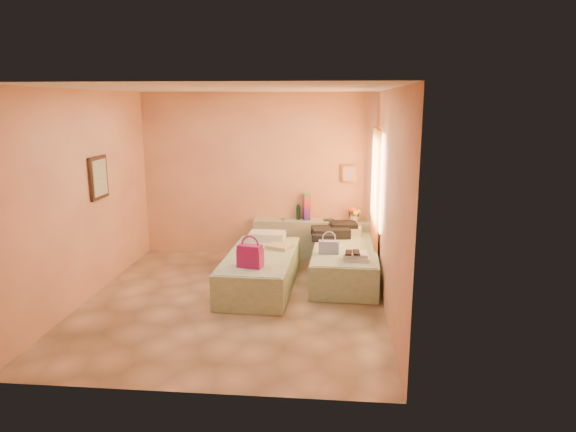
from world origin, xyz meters
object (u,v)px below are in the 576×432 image
at_px(bed_left, 260,270).
at_px(magenta_handbag, 250,256).
at_px(green_book, 329,220).
at_px(blue_handbag, 329,247).
at_px(bed_right, 345,263).
at_px(water_bottle, 298,212).
at_px(flower_vase, 354,213).
at_px(towel_stack, 357,256).
at_px(headboard_ledge, 313,239).

relative_size(bed_left, magenta_handbag, 6.15).
xyz_separation_m(bed_left, magenta_handbag, (-0.04, -0.59, 0.40)).
xyz_separation_m(green_book, blue_handbag, (0.02, -1.44, -0.07)).
relative_size(bed_right, water_bottle, 7.92).
xyz_separation_m(flower_vase, towel_stack, (-0.01, -1.66, -0.25)).
distance_m(bed_right, green_book, 1.19).
distance_m(flower_vase, towel_stack, 1.68).
distance_m(blue_handbag, towel_stack, 0.48).
height_order(green_book, magenta_handbag, magenta_handbag).
xyz_separation_m(bed_right, towel_stack, (0.15, -0.63, 0.30)).
height_order(bed_right, green_book, green_book).
xyz_separation_m(bed_right, green_book, (-0.26, 1.08, 0.41)).
bearing_deg(bed_right, water_bottle, 126.99).
bearing_deg(blue_handbag, flower_vase, 74.12).
bearing_deg(headboard_ledge, magenta_handbag, -109.33).
bearing_deg(flower_vase, headboard_ledge, 178.02).
relative_size(bed_left, bed_right, 1.00).
xyz_separation_m(bed_left, blue_handbag, (0.98, 0.12, 0.34)).
bearing_deg(flower_vase, towel_stack, -90.38).
distance_m(bed_left, flower_vase, 2.12).
bearing_deg(towel_stack, water_bottle, 118.13).
height_order(magenta_handbag, towel_stack, magenta_handbag).
bearing_deg(bed_right, towel_stack, -75.27).
bearing_deg(headboard_ledge, blue_handbag, -78.73).
relative_size(headboard_ledge, water_bottle, 8.12).
distance_m(headboard_ledge, flower_vase, 0.83).
relative_size(headboard_ledge, towel_stack, 5.86).
bearing_deg(blue_handbag, headboard_ledge, 101.47).
relative_size(flower_vase, magenta_handbag, 0.90).
bearing_deg(bed_left, blue_handbag, 8.55).
distance_m(bed_left, towel_stack, 1.41).
bearing_deg(green_book, blue_handbag, -107.90).
relative_size(flower_vase, towel_stack, 0.84).
bearing_deg(green_book, magenta_handbag, -133.76).
relative_size(headboard_ledge, flower_vase, 6.99).
xyz_separation_m(bed_right, blue_handbag, (-0.24, -0.36, 0.34)).
distance_m(headboard_ledge, bed_left, 1.68).
bearing_deg(bed_right, magenta_handbag, -138.09).
bearing_deg(blue_handbag, green_book, 91.01).
xyz_separation_m(headboard_ledge, magenta_handbag, (-0.74, -2.12, 0.33)).
bearing_deg(green_book, bed_left, -140.43).
xyz_separation_m(bed_left, green_book, (0.96, 1.56, 0.41)).
bearing_deg(green_book, flower_vase, -26.01).
distance_m(bed_left, bed_right, 1.32).
height_order(headboard_ledge, bed_right, headboard_ledge).
xyz_separation_m(green_book, towel_stack, (0.41, -1.71, -0.11)).
xyz_separation_m(headboard_ledge, water_bottle, (-0.26, 0.07, 0.45)).
bearing_deg(bed_left, headboard_ledge, 67.08).
relative_size(water_bottle, towel_stack, 0.72).
height_order(headboard_ledge, water_bottle, water_bottle).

